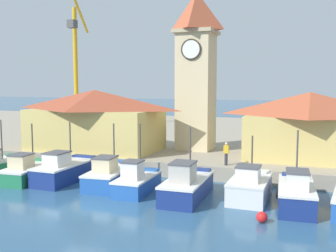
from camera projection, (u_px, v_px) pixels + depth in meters
ground_plane at (79, 213)px, 20.41m from camera, size 300.00×300.00×0.00m
quay_wharf at (215, 136)px, 47.26m from camera, size 120.00×40.00×1.04m
fishing_boat_left_inner at (28, 171)px, 27.23m from camera, size 2.51×4.67×3.93m
fishing_boat_mid_left at (65, 170)px, 27.09m from camera, size 2.24×5.25×4.04m
fishing_boat_center at (110, 175)px, 25.93m from camera, size 2.62×5.31×4.07m
fishing_boat_mid_right at (137, 181)px, 24.27m from camera, size 2.06×4.17×4.22m
fishing_boat_right_inner at (187, 185)px, 22.94m from camera, size 2.32×5.23×4.16m
fishing_boat_right_outer at (250, 186)px, 22.80m from camera, size 2.23×4.25×3.66m
fishing_boat_far_right at (296, 193)px, 21.34m from camera, size 2.29×5.16×4.15m
clock_tower at (196, 67)px, 33.55m from camera, size 3.38×3.38×14.97m
warehouse_left at (95, 119)px, 33.84m from camera, size 11.27×6.32×5.16m
warehouse_right at (309, 125)px, 29.39m from camera, size 9.48×6.08×5.06m
port_crane_far at (77, 80)px, 52.31m from camera, size 3.91×9.12×17.00m
mooring_buoy at (262, 217)px, 18.99m from camera, size 0.55×0.55×0.55m
dock_worker_near_tower at (226, 153)px, 27.36m from camera, size 0.34×0.22×1.62m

